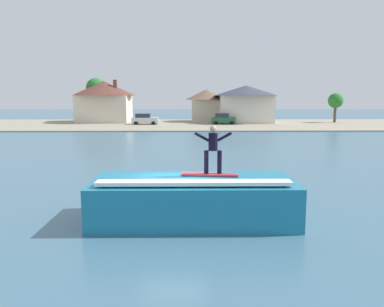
{
  "coord_description": "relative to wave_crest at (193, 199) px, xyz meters",
  "views": [
    {
      "loc": [
        0.4,
        -13.65,
        4.45
      ],
      "look_at": [
        0.62,
        3.55,
        1.93
      ],
      "focal_mm": 36.24,
      "sensor_mm": 36.0,
      "label": 1
    }
  ],
  "objects": [
    {
      "name": "house_with_chimney",
      "position": [
        -14.6,
        54.43,
        3.31
      ],
      "size": [
        10.82,
        10.82,
        7.36
      ],
      "color": "beige",
      "rests_on": "ground_plane"
    },
    {
      "name": "tree_tall_bare",
      "position": [
        -16.6,
        57.28,
        5.22
      ],
      "size": [
        3.57,
        3.57,
        7.85
      ],
      "color": "brown",
      "rests_on": "ground_plane"
    },
    {
      "name": "house_gabled_white",
      "position": [
        9.75,
        52.35,
        2.95
      ],
      "size": [
        10.87,
        10.87,
        6.39
      ],
      "color": "silver",
      "rests_on": "ground_plane"
    },
    {
      "name": "surfboard",
      "position": [
        0.59,
        -0.09,
        0.92
      ],
      "size": [
        2.04,
        0.63,
        0.06
      ],
      "color": "#D8333F",
      "rests_on": "wave_crest"
    },
    {
      "name": "ground_plane",
      "position": [
        -0.62,
        0.02,
        -0.79
      ],
      "size": [
        260.0,
        260.0,
        0.0
      ],
      "primitive_type": "plane",
      "color": "#3E647A"
    },
    {
      "name": "car_near_shore",
      "position": [
        -6.96,
        48.29,
        0.15
      ],
      "size": [
        4.18,
        2.28,
        1.86
      ],
      "color": "silver",
      "rests_on": "ground_plane"
    },
    {
      "name": "wave_crest",
      "position": [
        0.0,
        0.0,
        0.0
      ],
      "size": [
        7.21,
        3.3,
        1.69
      ],
      "color": "teal",
      "rests_on": "ground_plane"
    },
    {
      "name": "car_far_shore",
      "position": [
        5.58,
        48.74,
        0.15
      ],
      "size": [
        3.85,
        2.08,
        1.86
      ],
      "color": "#23663D",
      "rests_on": "ground_plane"
    },
    {
      "name": "tree_short_bushy",
      "position": [
        25.07,
        52.41,
        2.96
      ],
      "size": [
        2.54,
        2.54,
        5.11
      ],
      "color": "brown",
      "rests_on": "ground_plane"
    },
    {
      "name": "shoreline_bank",
      "position": [
        -0.62,
        49.11,
        -0.73
      ],
      "size": [
        120.0,
        25.66,
        0.14
      ],
      "color": "gray",
      "rests_on": "ground_plane"
    },
    {
      "name": "surfer",
      "position": [
        0.69,
        -0.1,
        1.92
      ],
      "size": [
        1.33,
        0.32,
        1.72
      ],
      "color": "black",
      "rests_on": "surfboard"
    },
    {
      "name": "house_small_cottage",
      "position": [
        3.24,
        55.84,
        2.51
      ],
      "size": [
        7.55,
        7.55,
        5.8
      ],
      "color": "beige",
      "rests_on": "ground_plane"
    }
  ]
}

